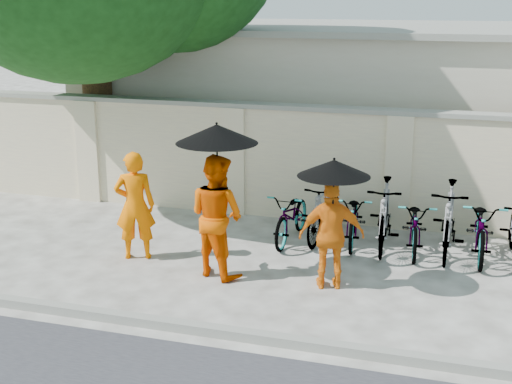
# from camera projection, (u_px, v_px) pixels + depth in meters

# --- Properties ---
(ground) EXTENTS (80.00, 80.00, 0.00)m
(ground) POSITION_uv_depth(u_px,v_px,m) (232.00, 280.00, 10.28)
(ground) COLOR silver
(kerb) EXTENTS (40.00, 0.16, 0.12)m
(kerb) POSITION_uv_depth(u_px,v_px,m) (187.00, 327.00, 8.70)
(kerb) COLOR gray
(kerb) RESTS_ON ground
(compound_wall) EXTENTS (20.00, 0.30, 2.00)m
(compound_wall) POSITION_uv_depth(u_px,v_px,m) (342.00, 167.00, 12.68)
(compound_wall) COLOR beige
(compound_wall) RESTS_ON ground
(building_behind) EXTENTS (14.00, 6.00, 3.20)m
(building_behind) POSITION_uv_depth(u_px,v_px,m) (419.00, 105.00, 15.74)
(building_behind) COLOR #B7AD96
(building_behind) RESTS_ON ground
(monk_left) EXTENTS (0.73, 0.61, 1.70)m
(monk_left) POSITION_uv_depth(u_px,v_px,m) (135.00, 205.00, 10.94)
(monk_left) COLOR #FF6F00
(monk_left) RESTS_ON ground
(monk_center) EXTENTS (1.08, 0.98, 1.81)m
(monk_center) POSITION_uv_depth(u_px,v_px,m) (217.00, 216.00, 10.26)
(monk_center) COLOR #E05000
(monk_center) RESTS_ON ground
(parasol_center) EXTENTS (1.16, 1.16, 1.23)m
(parasol_center) POSITION_uv_depth(u_px,v_px,m) (217.00, 134.00, 9.84)
(parasol_center) COLOR black
(parasol_center) RESTS_ON ground
(monk_right) EXTENTS (0.97, 0.61, 1.54)m
(monk_right) POSITION_uv_depth(u_px,v_px,m) (332.00, 235.00, 9.82)
(monk_right) COLOR orange
(monk_right) RESTS_ON ground
(parasol_right) EXTENTS (0.99, 0.99, 0.98)m
(parasol_right) POSITION_uv_depth(u_px,v_px,m) (334.00, 168.00, 9.48)
(parasol_right) COLOR black
(parasol_right) RESTS_ON ground
(bike_0) EXTENTS (0.65, 1.67, 0.87)m
(bike_0) POSITION_uv_depth(u_px,v_px,m) (292.00, 216.00, 11.80)
(bike_0) COLOR gray
(bike_0) RESTS_ON ground
(bike_1) EXTENTS (0.67, 1.72, 1.00)m
(bike_1) POSITION_uv_depth(u_px,v_px,m) (325.00, 211.00, 11.84)
(bike_1) COLOR gray
(bike_1) RESTS_ON ground
(bike_2) EXTENTS (0.75, 1.69, 0.86)m
(bike_2) POSITION_uv_depth(u_px,v_px,m) (354.00, 218.00, 11.70)
(bike_2) COLOR gray
(bike_2) RESTS_ON ground
(bike_3) EXTENTS (0.63, 1.88, 1.11)m
(bike_3) POSITION_uv_depth(u_px,v_px,m) (385.00, 215.00, 11.44)
(bike_3) COLOR gray
(bike_3) RESTS_ON ground
(bike_4) EXTENTS (0.73, 1.70, 0.87)m
(bike_4) POSITION_uv_depth(u_px,v_px,m) (416.00, 225.00, 11.31)
(bike_4) COLOR gray
(bike_4) RESTS_ON ground
(bike_5) EXTENTS (0.56, 1.91, 1.15)m
(bike_5) POSITION_uv_depth(u_px,v_px,m) (449.00, 220.00, 11.14)
(bike_5) COLOR gray
(bike_5) RESTS_ON ground
(bike_6) EXTENTS (0.70, 1.84, 0.96)m
(bike_6) POSITION_uv_depth(u_px,v_px,m) (482.00, 228.00, 11.04)
(bike_6) COLOR gray
(bike_6) RESTS_ON ground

